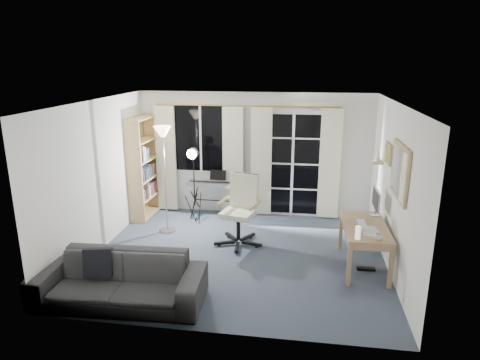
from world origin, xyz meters
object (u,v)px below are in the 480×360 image
(bookshelf, at_px, (141,170))
(office_chair, at_px, (242,203))
(monitor, at_px, (376,200))
(studio_light, at_px, (193,162))
(sofa, at_px, (118,272))
(desk, at_px, (365,231))
(mug, at_px, (378,236))
(torchiere_lamp, at_px, (163,148))
(keyboard_piano, at_px, (217,185))

(bookshelf, height_order, office_chair, bookshelf)
(office_chair, bearing_deg, monitor, 8.59)
(studio_light, bearing_deg, sofa, -93.93)
(studio_light, bearing_deg, desk, -24.34)
(office_chair, xyz_separation_m, monitor, (2.11, -0.21, 0.23))
(office_chair, relative_size, mug, 10.70)
(studio_light, xyz_separation_m, desk, (2.92, -1.39, -0.60))
(torchiere_lamp, relative_size, mug, 17.53)
(keyboard_piano, relative_size, monitor, 2.47)
(torchiere_lamp, xyz_separation_m, mug, (3.41, -1.40, -0.82))
(desk, bearing_deg, keyboard_piano, 143.78)
(monitor, bearing_deg, desk, -114.76)
(desk, relative_size, mug, 11.49)
(keyboard_piano, height_order, mug, keyboard_piano)
(sofa, bearing_deg, torchiere_lamp, 90.77)
(bookshelf, height_order, keyboard_piano, bookshelf)
(torchiere_lamp, height_order, monitor, torchiere_lamp)
(torchiere_lamp, bearing_deg, studio_light, 51.81)
(keyboard_piano, relative_size, studio_light, 0.80)
(office_chair, bearing_deg, keyboard_piano, 134.00)
(office_chair, distance_m, sofa, 2.47)
(office_chair, relative_size, desk, 0.93)
(studio_light, xyz_separation_m, monitor, (3.12, -0.94, -0.27))
(keyboard_piano, bearing_deg, monitor, -24.77)
(studio_light, bearing_deg, mug, -30.92)
(desk, bearing_deg, office_chair, 159.79)
(torchiere_lamp, xyz_separation_m, office_chair, (1.39, -0.24, -0.85))
(keyboard_piano, bearing_deg, torchiere_lamp, -128.04)
(desk, relative_size, sofa, 0.58)
(keyboard_piano, bearing_deg, desk, -33.77)
(bookshelf, distance_m, mug, 4.62)
(keyboard_piano, distance_m, sofa, 3.31)
(torchiere_lamp, height_order, desk, torchiere_lamp)
(office_chair, height_order, sofa, office_chair)
(sofa, bearing_deg, monitor, 26.79)
(torchiere_lamp, distance_m, mug, 3.77)
(studio_light, bearing_deg, monitor, -15.67)
(office_chair, distance_m, monitor, 2.14)
(studio_light, bearing_deg, keyboard_piano, 50.38)
(office_chair, xyz_separation_m, sofa, (-1.25, -2.11, -0.27))
(monitor, bearing_deg, studio_light, 162.14)
(mug, relative_size, sofa, 0.05)
(bookshelf, bearing_deg, keyboard_piano, 9.69)
(keyboard_piano, bearing_deg, office_chair, -59.04)
(sofa, bearing_deg, bookshelf, 102.80)
(torchiere_lamp, bearing_deg, mug, -22.36)
(mug, bearing_deg, desk, 101.31)
(bookshelf, relative_size, mug, 18.03)
(keyboard_piano, xyz_separation_m, desk, (2.57, -1.80, -0.07))
(bookshelf, height_order, desk, bookshelf)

